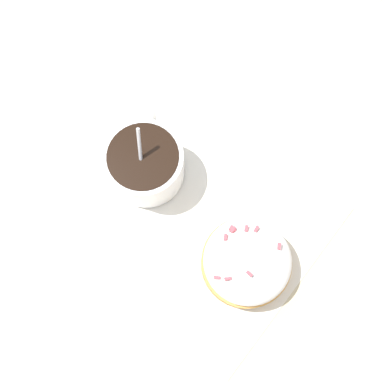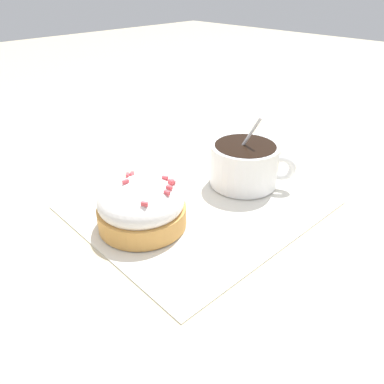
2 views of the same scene
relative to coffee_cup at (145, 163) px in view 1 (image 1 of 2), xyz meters
The scene contains 4 objects.
ground_plane 0.09m from the coffee_cup, ahead, with size 3.00×3.00×0.00m, color #C6B793.
paper_napkin 0.09m from the coffee_cup, ahead, with size 0.29×0.26×0.00m.
coffee_cup is the anchor object (origin of this frame).
frosted_pastry 0.16m from the coffee_cup, ahead, with size 0.10×0.10×0.06m.
Camera 1 is at (0.07, -0.10, 0.53)m, focal length 42.00 mm.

